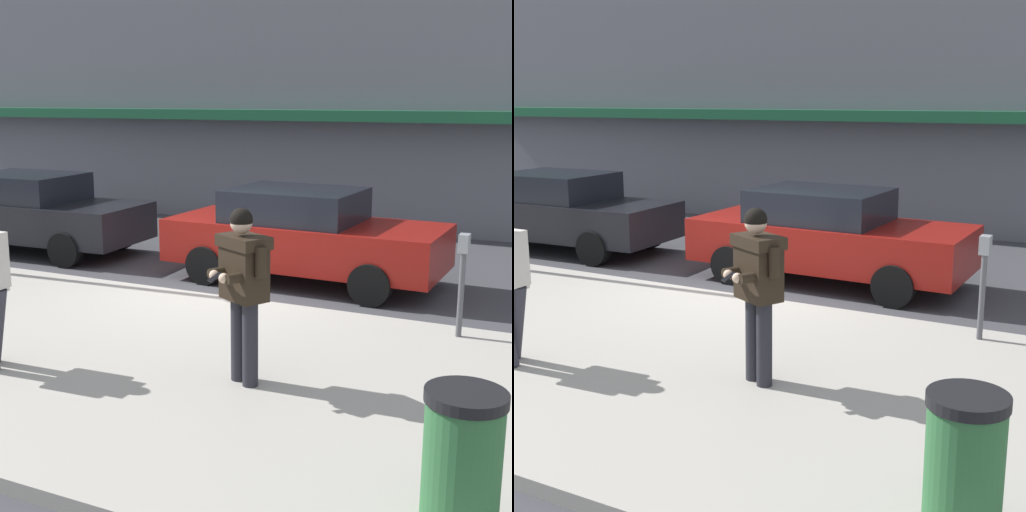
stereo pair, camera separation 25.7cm
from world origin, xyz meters
TOP-DOWN VIEW (x-y plane):
  - ground_plane at (0.00, 0.00)m, footprint 80.00×80.00m
  - sidewalk at (1.00, -2.85)m, footprint 32.00×5.30m
  - curb_paint_line at (1.00, 0.05)m, footprint 28.00×0.12m
  - parked_sedan_near at (-4.94, 1.48)m, footprint 4.56×2.05m
  - parked_sedan_mid at (0.75, 1.55)m, footprint 4.54×2.01m
  - man_texting_on_phone at (1.93, -3.02)m, footprint 0.63×0.65m
  - parking_meter at (3.66, -0.60)m, footprint 0.12×0.18m
  - trash_bin at (4.36, -4.63)m, footprint 0.55×0.55m

SIDE VIEW (x-z plane):
  - ground_plane at x=0.00m, z-range 0.00..0.00m
  - curb_paint_line at x=1.00m, z-range 0.00..0.01m
  - sidewalk at x=1.00m, z-range 0.00..0.14m
  - trash_bin at x=4.36m, z-range 0.14..1.12m
  - parked_sedan_near at x=-4.94m, z-range 0.02..1.56m
  - parked_sedan_mid at x=0.75m, z-range 0.02..1.56m
  - parking_meter at x=3.66m, z-range 0.33..1.60m
  - man_texting_on_phone at x=1.93m, z-range 0.35..2.15m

